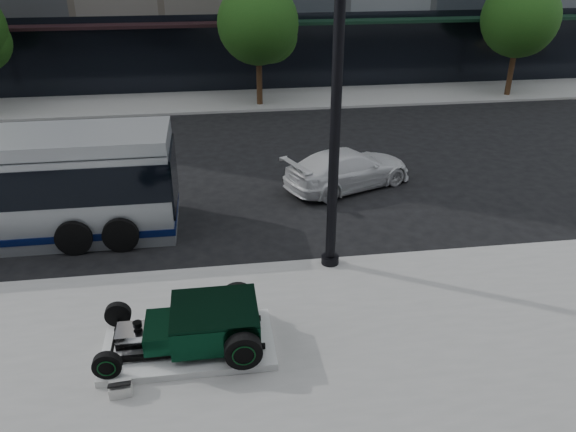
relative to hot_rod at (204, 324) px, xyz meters
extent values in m
plane|color=black|center=(1.85, 5.08, -0.70)|extent=(120.00, 120.00, 0.00)
cube|color=gray|center=(1.85, 19.08, -0.64)|extent=(70.00, 4.00, 0.12)
cube|color=black|center=(-8.15, 21.28, 1.30)|extent=(22.00, 0.50, 4.00)
cube|color=black|center=(14.85, 21.28, 1.30)|extent=(24.00, 0.50, 4.00)
cube|color=black|center=(-8.15, 20.68, 2.90)|extent=(22.00, 1.60, 0.15)
cube|color=black|center=(14.85, 20.68, 2.90)|extent=(24.00, 1.60, 0.15)
cylinder|color=black|center=(2.85, 18.08, 0.72)|extent=(0.28, 0.28, 2.60)
sphere|color=#11370F|center=(2.85, 18.08, 3.22)|extent=(3.80, 3.80, 3.80)
sphere|color=#11370F|center=(3.45, 18.38, 2.62)|extent=(2.60, 2.60, 2.60)
cylinder|color=black|center=(15.85, 18.08, 0.72)|extent=(0.28, 0.28, 2.60)
sphere|color=#11370F|center=(15.85, 18.08, 3.22)|extent=(3.80, 3.80, 3.80)
sphere|color=#11370F|center=(16.45, 18.38, 2.62)|extent=(2.60, 2.60, 2.60)
cube|color=silver|center=(-0.33, 0.00, -0.50)|extent=(3.40, 1.80, 0.15)
cube|color=black|center=(-0.33, -0.45, -0.33)|extent=(3.00, 0.08, 0.10)
cube|color=black|center=(-0.33, 0.45, -0.33)|extent=(3.00, 0.08, 0.10)
cube|color=black|center=(0.22, 0.00, 0.02)|extent=(1.70, 1.45, 0.62)
cube|color=black|center=(0.22, 0.00, 0.35)|extent=(1.70, 1.45, 0.06)
cube|color=black|center=(-0.88, 0.00, -0.10)|extent=(0.55, 1.05, 0.38)
cube|color=silver|center=(-1.43, 0.00, -0.15)|extent=(0.55, 0.55, 0.34)
cylinder|color=black|center=(-1.28, 0.00, 0.12)|extent=(0.18, 0.18, 0.10)
cylinder|color=black|center=(-1.78, 0.00, -0.27)|extent=(0.06, 1.55, 0.06)
cylinder|color=black|center=(0.72, -0.85, -0.07)|extent=(0.72, 0.24, 0.72)
cylinder|color=black|center=(0.72, -0.98, -0.07)|extent=(0.37, 0.02, 0.37)
torus|color=#0B3D19|center=(0.72, -0.99, -0.07)|extent=(0.44, 0.02, 0.44)
cylinder|color=black|center=(0.72, 0.85, -0.07)|extent=(0.72, 0.24, 0.72)
cylinder|color=black|center=(0.72, 0.98, -0.07)|extent=(0.37, 0.02, 0.37)
torus|color=#0B3D19|center=(0.72, 0.99, -0.07)|extent=(0.44, 0.02, 0.44)
cylinder|color=black|center=(-1.78, -0.78, -0.16)|extent=(0.54, 0.16, 0.54)
cylinder|color=black|center=(-1.78, -0.87, -0.16)|extent=(0.28, 0.02, 0.28)
torus|color=#0B3D19|center=(-1.78, -0.88, -0.16)|extent=(0.34, 0.02, 0.34)
cylinder|color=black|center=(-1.78, 0.78, -0.16)|extent=(0.54, 0.16, 0.54)
cylinder|color=black|center=(-1.78, 0.87, -0.16)|extent=(0.28, 0.02, 0.28)
torus|color=#0B3D19|center=(-1.78, 0.88, -0.16)|extent=(0.34, 0.02, 0.34)
cube|color=silver|center=(-1.55, -1.09, -0.47)|extent=(0.42, 0.33, 0.22)
cube|color=black|center=(-1.55, -1.09, -0.34)|extent=(0.42, 0.32, 0.15)
cylinder|color=black|center=(3.17, 2.83, 3.48)|extent=(0.24, 0.24, 8.11)
cylinder|color=black|center=(3.17, 2.83, -0.48)|extent=(0.45, 0.45, 0.20)
cube|color=black|center=(-0.74, 5.77, 0.85)|extent=(0.06, 2.30, 1.70)
cylinder|color=black|center=(-3.37, 4.47, -0.22)|extent=(0.96, 0.28, 0.96)
cylinder|color=black|center=(-3.37, 7.07, -0.22)|extent=(0.96, 0.28, 0.96)
cylinder|color=black|center=(-2.17, 4.47, -0.22)|extent=(0.96, 0.28, 0.96)
cylinder|color=black|center=(-2.17, 7.07, -0.22)|extent=(0.96, 0.28, 0.96)
imported|color=white|center=(4.82, 7.77, -0.05)|extent=(4.81, 3.39, 1.29)
camera|label=1|loc=(0.38, -9.13, 6.91)|focal=35.00mm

